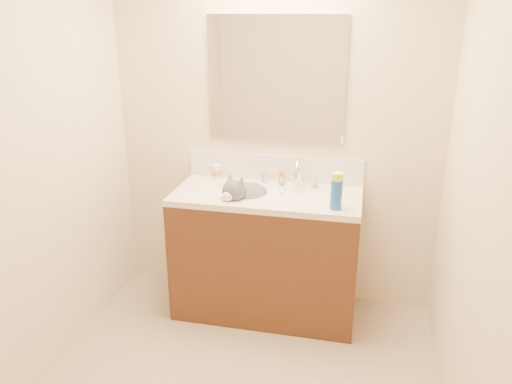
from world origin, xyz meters
The scene contains 16 objects.
room_shell centered at (0.00, 0.00, 1.49)m, with size 2.24×2.54×2.52m.
vanity_cabinet centered at (0.00, 0.97, 0.41)m, with size 1.20×0.55×0.82m, color #442412.
counter_slab centered at (0.00, 0.97, 0.84)m, with size 1.20×0.55×0.04m, color beige.
basin centered at (-0.12, 0.94, 0.79)m, with size 0.45×0.36×0.14m, color white.
faucet centered at (0.18, 1.11, 0.95)m, with size 0.28×0.20×0.21m.
cat centered at (-0.13, 0.94, 0.83)m, with size 0.39×0.43×0.32m.
backsplash centered at (0.00, 1.24, 0.95)m, with size 1.20×0.02×0.18m, color silver.
mirror centered at (0.00, 1.24, 1.54)m, with size 0.90×0.02×0.80m, color white.
pill_bottle centered at (-0.40, 1.18, 0.91)m, with size 0.06×0.06×0.10m, color white.
pill_label centered at (-0.40, 1.18, 0.90)m, with size 0.06×0.06×0.04m, color orange.
silver_jar centered at (-0.06, 1.18, 0.89)m, with size 0.05×0.05×0.06m, color #B7B7BC.
amber_bottle centered at (0.06, 1.19, 0.91)m, with size 0.04×0.04×0.09m, color orange.
toothbrush centered at (0.10, 1.05, 0.87)m, with size 0.02×0.14×0.01m, color white.
toothbrush_head centered at (0.10, 1.05, 0.87)m, with size 0.01×0.03×0.01m, color #69B2E0.
spray_can centered at (0.45, 0.80, 0.95)m, with size 0.07×0.07×0.19m, color blue.
spray_cap centered at (0.45, 0.80, 1.06)m, with size 0.07×0.07×0.04m, color #D8F119.
Camera 1 is at (0.59, -1.96, 1.96)m, focal length 35.00 mm.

